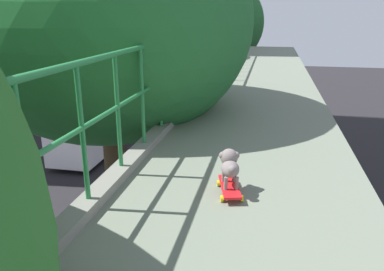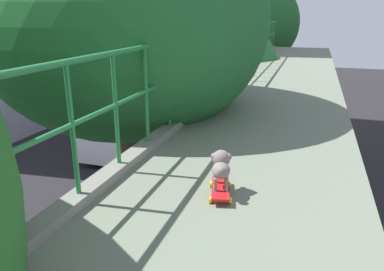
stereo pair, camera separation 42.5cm
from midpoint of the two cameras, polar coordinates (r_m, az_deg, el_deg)
name	(u,v)px [view 2 (the right image)]	position (r m, az deg, el deg)	size (l,w,h in m)	color
city_bus	(144,111)	(24.33, -6.86, 3.77)	(2.56, 11.53, 3.15)	white
roadside_tree_mid	(124,25)	(7.01, -8.49, 16.27)	(5.11, 5.11, 9.71)	brown
roadside_tree_far	(225,71)	(15.04, 5.79, 9.73)	(4.13, 4.13, 7.55)	#4E3226
roadside_tree_farthest	(255,24)	(23.06, 10.07, 16.32)	(5.07, 5.07, 9.71)	#493422
toy_skateboard	(220,189)	(3.57, 7.79, -8.08)	(0.29, 0.52, 0.08)	red
small_dog	(221,165)	(3.53, 7.91, -4.58)	(0.23, 0.37, 0.33)	slate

